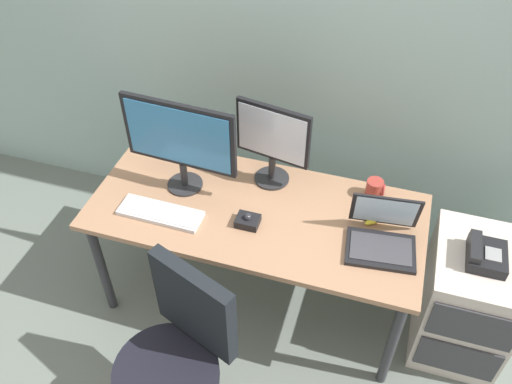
# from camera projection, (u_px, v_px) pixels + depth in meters

# --- Properties ---
(ground_plane) EXTENTS (8.00, 8.00, 0.00)m
(ground_plane) POSITION_uv_depth(u_px,v_px,m) (256.00, 295.00, 3.09)
(ground_plane) COLOR slate
(back_wall) EXTENTS (6.00, 0.10, 2.80)m
(back_wall) POSITION_uv_depth(u_px,v_px,m) (299.00, 11.00, 2.63)
(back_wall) COLOR #92AEA9
(back_wall) RESTS_ON ground
(desk) EXTENTS (1.63, 0.72, 0.70)m
(desk) POSITION_uv_depth(u_px,v_px,m) (256.00, 220.00, 2.66)
(desk) COLOR #A07455
(desk) RESTS_ON ground
(file_cabinet) EXTENTS (0.42, 0.53, 0.66)m
(file_cabinet) POSITION_uv_depth(u_px,v_px,m) (465.00, 300.00, 2.68)
(file_cabinet) COLOR beige
(file_cabinet) RESTS_ON ground
(desk_phone) EXTENTS (0.17, 0.20, 0.09)m
(desk_phone) POSITION_uv_depth(u_px,v_px,m) (485.00, 255.00, 2.42)
(desk_phone) COLOR black
(desk_phone) RESTS_ON file_cabinet
(office_chair) EXTENTS (0.53, 0.54, 0.96)m
(office_chair) POSITION_uv_depth(u_px,v_px,m) (178.00, 369.00, 2.28)
(office_chair) COLOR black
(office_chair) RESTS_ON ground
(monitor_main) EXTENTS (0.57, 0.18, 0.50)m
(monitor_main) POSITION_uv_depth(u_px,v_px,m) (179.00, 140.00, 2.54)
(monitor_main) COLOR #262628
(monitor_main) RESTS_ON desk
(monitor_side) EXTENTS (0.38, 0.18, 0.45)m
(monitor_side) POSITION_uv_depth(u_px,v_px,m) (273.00, 140.00, 2.60)
(monitor_side) COLOR #262628
(monitor_side) RESTS_ON desk
(keyboard) EXTENTS (0.41, 0.14, 0.03)m
(keyboard) POSITION_uv_depth(u_px,v_px,m) (160.00, 213.00, 2.58)
(keyboard) COLOR silver
(keyboard) RESTS_ON desk
(laptop) EXTENTS (0.34, 0.31, 0.23)m
(laptop) POSITION_uv_depth(u_px,v_px,m) (382.00, 235.00, 2.42)
(laptop) COLOR black
(laptop) RESTS_ON desk
(trackball_mouse) EXTENTS (0.11, 0.09, 0.07)m
(trackball_mouse) POSITION_uv_depth(u_px,v_px,m) (248.00, 221.00, 2.53)
(trackball_mouse) COLOR black
(trackball_mouse) RESTS_ON desk
(coffee_mug) EXTENTS (0.09, 0.08, 0.09)m
(coffee_mug) POSITION_uv_depth(u_px,v_px,m) (375.00, 189.00, 2.65)
(coffee_mug) COLOR #A1362F
(coffee_mug) RESTS_ON desk
(banana) EXTENTS (0.16, 0.17, 0.04)m
(banana) POSITION_uv_depth(u_px,v_px,m) (381.00, 216.00, 2.55)
(banana) COLOR yellow
(banana) RESTS_ON desk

